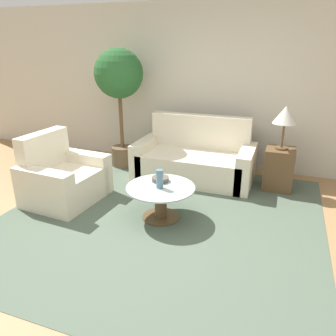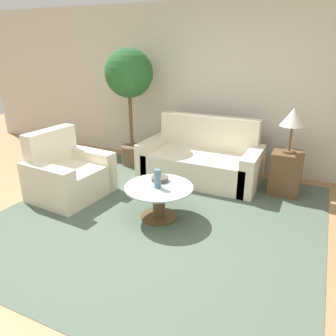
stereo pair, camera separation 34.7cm
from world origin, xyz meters
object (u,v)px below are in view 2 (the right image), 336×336
object	(u,v)px
potted_plant	(129,81)
vase	(158,179)
armchair	(67,176)
coffee_table	(159,197)
bowl	(160,179)
sofa_main	(202,160)
table_lamp	(293,118)

from	to	relation	value
potted_plant	vase	xyz separation A→B (m)	(1.28, -1.52, -0.89)
armchair	potted_plant	world-z (taller)	potted_plant
coffee_table	bowl	xyz separation A→B (m)	(-0.06, 0.15, 0.17)
sofa_main	armchair	bearing A→B (deg)	-136.40
vase	bowl	bearing A→B (deg)	109.41
sofa_main	vase	world-z (taller)	sofa_main
sofa_main	armchair	world-z (taller)	sofa_main
table_lamp	vase	distance (m)	1.97
vase	bowl	xyz separation A→B (m)	(-0.07, 0.19, -0.08)
table_lamp	potted_plant	distance (m)	2.56
sofa_main	bowl	world-z (taller)	sofa_main
coffee_table	potted_plant	bearing A→B (deg)	130.71
sofa_main	vase	bearing A→B (deg)	-90.91
table_lamp	vase	bearing A→B (deg)	-131.55
table_lamp	potted_plant	bearing A→B (deg)	177.78
table_lamp	coffee_table	bearing A→B (deg)	-132.34
armchair	potted_plant	xyz separation A→B (m)	(0.14, 1.45, 1.12)
armchair	bowl	size ratio (longest dim) A/B	5.01
armchair	vase	bearing A→B (deg)	-88.51
sofa_main	bowl	xyz separation A→B (m)	(-0.09, -1.26, 0.15)
coffee_table	potted_plant	distance (m)	2.26
potted_plant	sofa_main	bearing A→B (deg)	-3.20
coffee_table	bowl	world-z (taller)	bowl
table_lamp	potted_plant	size ratio (longest dim) A/B	0.31
bowl	armchair	bearing A→B (deg)	-174.97
coffee_table	potted_plant	world-z (taller)	potted_plant
coffee_table	vase	bearing A→B (deg)	-84.74
table_lamp	armchair	bearing A→B (deg)	-153.24
sofa_main	table_lamp	bearing A→B (deg)	-1.19
coffee_table	armchair	bearing A→B (deg)	178.72
vase	potted_plant	bearing A→B (deg)	130.12
armchair	table_lamp	distance (m)	3.10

